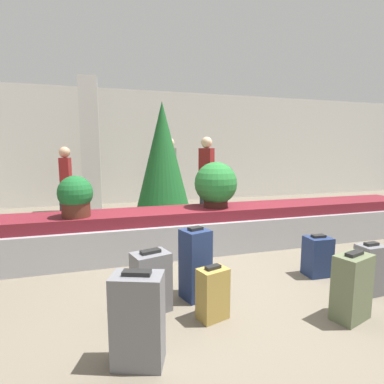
% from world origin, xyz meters
% --- Properties ---
extents(ground_plane, '(18.00, 18.00, 0.00)m').
position_xyz_m(ground_plane, '(0.00, 0.00, 0.00)').
color(ground_plane, '#6B6051').
extents(back_wall, '(18.00, 0.06, 3.20)m').
position_xyz_m(back_wall, '(0.00, 5.77, 1.60)').
color(back_wall, silver).
rests_on(back_wall, ground_plane).
extents(carousel, '(8.20, 0.85, 0.64)m').
position_xyz_m(carousel, '(0.00, 1.23, 0.31)').
color(carousel, '#9E9EA3').
rests_on(carousel, ground_plane).
extents(pillar, '(0.42, 0.42, 3.20)m').
position_xyz_m(pillar, '(-1.54, 4.56, 1.60)').
color(pillar, silver).
rests_on(pillar, ground_plane).
extents(suitcase_0, '(0.39, 0.33, 0.60)m').
position_xyz_m(suitcase_0, '(-0.87, -0.37, 0.29)').
color(suitcase_0, slate).
rests_on(suitcase_0, ground_plane).
extents(suitcase_1, '(0.39, 0.30, 0.63)m').
position_xyz_m(suitcase_1, '(0.83, -1.01, 0.30)').
color(suitcase_1, '#5B6647').
rests_on(suitcase_1, ground_plane).
extents(suitcase_2, '(0.32, 0.31, 0.75)m').
position_xyz_m(suitcase_2, '(-0.40, -0.24, 0.36)').
color(suitcase_2, navy).
rests_on(suitcase_2, ground_plane).
extents(suitcase_3, '(0.27, 0.21, 0.56)m').
position_xyz_m(suitcase_3, '(1.38, -0.68, 0.27)').
color(suitcase_3, slate).
rests_on(suitcase_3, ground_plane).
extents(suitcase_4, '(0.30, 0.25, 0.50)m').
position_xyz_m(suitcase_4, '(-0.36, -0.66, 0.24)').
color(suitcase_4, '#A3843D').
rests_on(suitcase_4, ground_plane).
extents(suitcase_5, '(0.41, 0.33, 0.70)m').
position_xyz_m(suitcase_5, '(-1.07, -1.06, 0.34)').
color(suitcase_5, slate).
rests_on(suitcase_5, ground_plane).
extents(suitcase_6, '(0.30, 0.25, 0.51)m').
position_xyz_m(suitcase_6, '(1.19, -0.12, 0.24)').
color(suitcase_6, navy).
rests_on(suitcase_6, ground_plane).
extents(potted_plant_0, '(0.66, 0.66, 0.70)m').
position_xyz_m(potted_plant_0, '(0.38, 1.24, 0.99)').
color(potted_plant_0, '#381914').
rests_on(potted_plant_0, carousel).
extents(potted_plant_1, '(0.45, 0.45, 0.55)m').
position_xyz_m(potted_plant_1, '(-1.63, 1.11, 0.91)').
color(potted_plant_1, '#4C2319').
rests_on(potted_plant_1, carousel).
extents(traveler_0, '(0.33, 0.36, 1.81)m').
position_xyz_m(traveler_0, '(0.99, 3.42, 1.10)').
color(traveler_0, '#282833').
rests_on(traveler_0, ground_plane).
extents(traveler_1, '(0.33, 0.25, 1.82)m').
position_xyz_m(traveler_1, '(0.30, 4.21, 1.11)').
color(traveler_1, '#282833').
rests_on(traveler_1, ground_plane).
extents(traveler_2, '(0.31, 0.34, 1.59)m').
position_xyz_m(traveler_2, '(-2.01, 3.56, 0.94)').
color(traveler_2, '#282833').
rests_on(traveler_2, ground_plane).
extents(decorated_tree, '(1.16, 1.16, 2.46)m').
position_xyz_m(decorated_tree, '(-0.13, 2.88, 1.32)').
color(decorated_tree, '#4C331E').
rests_on(decorated_tree, ground_plane).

